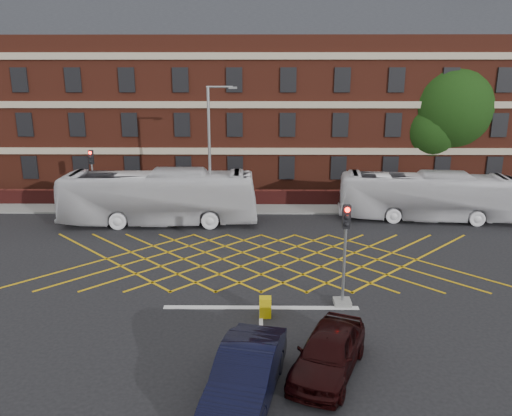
{
  "coord_description": "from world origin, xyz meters",
  "views": [
    {
      "loc": [
        -0.03,
        -22.15,
        9.31
      ],
      "look_at": [
        -0.25,
        1.5,
        2.89
      ],
      "focal_mm": 35.0,
      "sensor_mm": 36.0,
      "label": 1
    }
  ],
  "objects_px": {
    "bus_left": "(159,197)",
    "car_maroon": "(328,352)",
    "car_navy": "(246,374)",
    "direction_signs": "(75,190)",
    "traffic_light_far": "(94,187)",
    "utility_cabinet": "(265,307)",
    "traffic_light_near": "(344,265)",
    "bus_right": "(426,196)",
    "street_lamp": "(211,178)",
    "deciduous_tree": "(444,113)"
  },
  "relations": [
    {
      "from": "utility_cabinet",
      "to": "bus_left",
      "type": "bearing_deg",
      "value": 117.62
    },
    {
      "from": "car_maroon",
      "to": "street_lamp",
      "type": "xyz_separation_m",
      "value": [
        -5.29,
        16.63,
        2.17
      ]
    },
    {
      "from": "street_lamp",
      "to": "direction_signs",
      "type": "xyz_separation_m",
      "value": [
        -9.95,
        3.29,
        -1.53
      ]
    },
    {
      "from": "traffic_light_near",
      "to": "direction_signs",
      "type": "relative_size",
      "value": 1.94
    },
    {
      "from": "bus_left",
      "to": "utility_cabinet",
      "type": "distance_m",
      "value": 14.29
    },
    {
      "from": "car_navy",
      "to": "street_lamp",
      "type": "relative_size",
      "value": 0.56
    },
    {
      "from": "deciduous_tree",
      "to": "street_lamp",
      "type": "relative_size",
      "value": 1.22
    },
    {
      "from": "car_navy",
      "to": "traffic_light_far",
      "type": "height_order",
      "value": "traffic_light_far"
    },
    {
      "from": "traffic_light_far",
      "to": "utility_cabinet",
      "type": "distance_m",
      "value": 19.39
    },
    {
      "from": "traffic_light_near",
      "to": "bus_right",
      "type": "bearing_deg",
      "value": 59.58
    },
    {
      "from": "traffic_light_far",
      "to": "utility_cabinet",
      "type": "height_order",
      "value": "traffic_light_far"
    },
    {
      "from": "bus_right",
      "to": "traffic_light_far",
      "type": "xyz_separation_m",
      "value": [
        -22.25,
        1.79,
        0.21
      ]
    },
    {
      "from": "car_maroon",
      "to": "bus_left",
      "type": "bearing_deg",
      "value": 140.37
    },
    {
      "from": "bus_right",
      "to": "traffic_light_far",
      "type": "bearing_deg",
      "value": 92.07
    },
    {
      "from": "car_navy",
      "to": "street_lamp",
      "type": "xyz_separation_m",
      "value": [
        -2.7,
        17.94,
        2.12
      ]
    },
    {
      "from": "bus_left",
      "to": "car_maroon",
      "type": "height_order",
      "value": "bus_left"
    },
    {
      "from": "car_maroon",
      "to": "traffic_light_far",
      "type": "distance_m",
      "value": 23.57
    },
    {
      "from": "car_navy",
      "to": "traffic_light_far",
      "type": "distance_m",
      "value": 23.31
    },
    {
      "from": "car_navy",
      "to": "traffic_light_near",
      "type": "xyz_separation_m",
      "value": [
        3.82,
        6.18,
        0.98
      ]
    },
    {
      "from": "bus_left",
      "to": "traffic_light_near",
      "type": "bearing_deg",
      "value": -141.07
    },
    {
      "from": "bus_left",
      "to": "direction_signs",
      "type": "distance_m",
      "value": 7.56
    },
    {
      "from": "utility_cabinet",
      "to": "car_maroon",
      "type": "bearing_deg",
      "value": -62.31
    },
    {
      "from": "car_maroon",
      "to": "traffic_light_far",
      "type": "xyz_separation_m",
      "value": [
        -13.65,
        19.19,
        1.02
      ]
    },
    {
      "from": "car_navy",
      "to": "utility_cabinet",
      "type": "bearing_deg",
      "value": 95.06
    },
    {
      "from": "bus_left",
      "to": "direction_signs",
      "type": "height_order",
      "value": "bus_left"
    },
    {
      "from": "car_navy",
      "to": "street_lamp",
      "type": "height_order",
      "value": "street_lamp"
    },
    {
      "from": "bus_left",
      "to": "car_navy",
      "type": "distance_m",
      "value": 18.69
    },
    {
      "from": "bus_right",
      "to": "car_navy",
      "type": "xyz_separation_m",
      "value": [
        -11.19,
        -18.71,
        -0.77
      ]
    },
    {
      "from": "bus_left",
      "to": "utility_cabinet",
      "type": "bearing_deg",
      "value": -153.9
    },
    {
      "from": "bus_left",
      "to": "traffic_light_far",
      "type": "relative_size",
      "value": 2.89
    },
    {
      "from": "direction_signs",
      "to": "deciduous_tree",
      "type": "bearing_deg",
      "value": 13.07
    },
    {
      "from": "traffic_light_far",
      "to": "street_lamp",
      "type": "xyz_separation_m",
      "value": [
        8.36,
        -2.56,
        1.15
      ]
    },
    {
      "from": "car_maroon",
      "to": "bus_right",
      "type": "bearing_deg",
      "value": 86.44
    },
    {
      "from": "traffic_light_near",
      "to": "traffic_light_far",
      "type": "height_order",
      "value": "same"
    },
    {
      "from": "deciduous_tree",
      "to": "utility_cabinet",
      "type": "relative_size",
      "value": 12.78
    },
    {
      "from": "car_maroon",
      "to": "street_lamp",
      "type": "height_order",
      "value": "street_lamp"
    },
    {
      "from": "street_lamp",
      "to": "traffic_light_far",
      "type": "bearing_deg",
      "value": 162.97
    },
    {
      "from": "bus_left",
      "to": "car_maroon",
      "type": "distance_m",
      "value": 18.51
    },
    {
      "from": "bus_left",
      "to": "direction_signs",
      "type": "relative_size",
      "value": 5.61
    },
    {
      "from": "car_navy",
      "to": "direction_signs",
      "type": "relative_size",
      "value": 2.17
    },
    {
      "from": "bus_left",
      "to": "car_maroon",
      "type": "bearing_deg",
      "value": -153.88
    },
    {
      "from": "traffic_light_near",
      "to": "street_lamp",
      "type": "relative_size",
      "value": 0.5
    },
    {
      "from": "direction_signs",
      "to": "traffic_light_far",
      "type": "bearing_deg",
      "value": -24.69
    },
    {
      "from": "car_navy",
      "to": "car_maroon",
      "type": "distance_m",
      "value": 2.9
    },
    {
      "from": "bus_right",
      "to": "traffic_light_far",
      "type": "distance_m",
      "value": 22.32
    },
    {
      "from": "bus_right",
      "to": "traffic_light_near",
      "type": "bearing_deg",
      "value": 156.24
    },
    {
      "from": "street_lamp",
      "to": "direction_signs",
      "type": "height_order",
      "value": "street_lamp"
    },
    {
      "from": "traffic_light_near",
      "to": "utility_cabinet",
      "type": "bearing_deg",
      "value": -161.07
    },
    {
      "from": "bus_left",
      "to": "street_lamp",
      "type": "height_order",
      "value": "street_lamp"
    },
    {
      "from": "deciduous_tree",
      "to": "direction_signs",
      "type": "relative_size",
      "value": 4.76
    }
  ]
}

